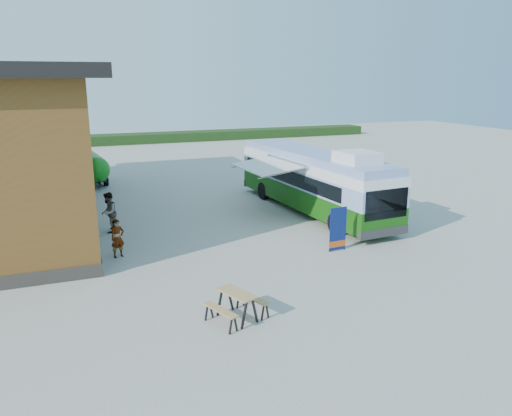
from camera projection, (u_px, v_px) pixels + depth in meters
name	position (u px, v px, depth m)	size (l,w,h in m)	color
ground	(267.00, 254.00, 20.42)	(100.00, 100.00, 0.00)	#BCB7AD
hedge	(205.00, 136.00, 57.34)	(40.00, 3.00, 1.00)	#264419
bus	(313.00, 179.00, 26.51)	(3.43, 12.32, 3.74)	#1A6310
awning	(269.00, 163.00, 25.67)	(2.81, 4.20, 0.51)	white
banner	(338.00, 233.00, 20.66)	(0.81, 0.22, 1.87)	#0B1A55
picnic_table	(237.00, 299.00, 14.80)	(1.91, 1.81, 0.87)	tan
person_a	(118.00, 238.00, 19.93)	(0.57, 0.38, 1.58)	#999999
person_b	(109.00, 213.00, 23.11)	(0.92, 0.72, 1.89)	#999999
slurry_tanker	(92.00, 166.00, 33.67)	(2.08, 5.65, 2.09)	#198618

